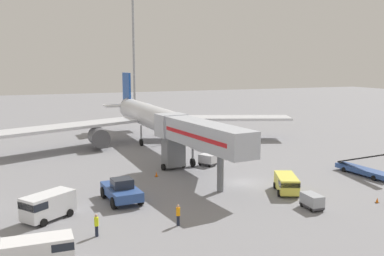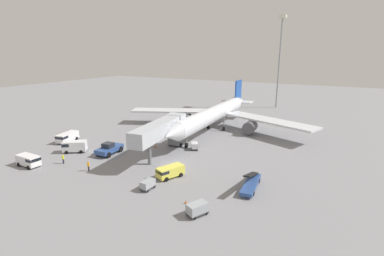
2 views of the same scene
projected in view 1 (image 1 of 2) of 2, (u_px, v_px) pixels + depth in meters
name	position (u px, v px, depth m)	size (l,w,h in m)	color
ground_plane	(242.00, 182.00, 48.38)	(300.00, 300.00, 0.00)	gray
airplane_at_gate	(155.00, 119.00, 69.43)	(50.25, 46.87, 11.35)	silver
jet_bridge	(196.00, 135.00, 48.77)	(5.46, 17.93, 6.96)	#B2B7C1
pushback_tug	(121.00, 190.00, 41.64)	(3.34, 5.88, 2.33)	#2D4C8E
belt_loader_truck	(364.00, 169.00, 51.30)	(2.47, 7.51, 3.42)	#2D4C8E
service_van_mid_center	(40.00, 250.00, 28.28)	(4.52, 2.26, 1.98)	white
service_van_rear_left	(287.00, 183.00, 44.33)	(3.52, 4.83, 1.80)	#E5DB4C
service_van_near_right	(47.00, 205.00, 36.75)	(4.83, 4.28, 2.26)	white
baggage_cart_outer_left	(208.00, 160.00, 56.09)	(2.22, 2.47, 1.47)	#38383D
baggage_cart_far_right	(312.00, 201.00, 39.55)	(1.34, 2.30, 1.39)	#38383D
ground_crew_worker_foreground	(178.00, 214.00, 35.45)	(0.35, 0.35, 1.80)	#1E2333
ground_crew_worker_midground	(96.00, 225.00, 33.23)	(0.38, 0.38, 1.79)	#1E2333
safety_cone_alpha	(156.00, 174.00, 50.77)	(0.39, 0.39, 0.60)	black
safety_cone_bravo	(377.00, 200.00, 41.33)	(0.33, 0.33, 0.51)	black
apron_light_mast	(133.00, 30.00, 105.91)	(2.40, 2.40, 31.82)	#93969B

